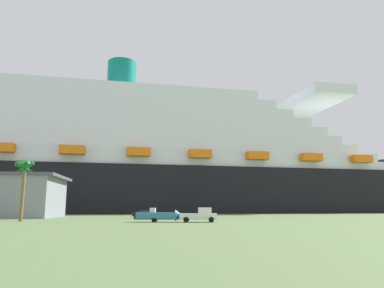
% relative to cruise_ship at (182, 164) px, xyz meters
% --- Properties ---
extents(ground_plane, '(600.00, 600.00, 0.00)m').
position_rel_cruise_ship_xyz_m(ground_plane, '(-8.81, -43.52, -18.77)').
color(ground_plane, '#567042').
extents(cruise_ship, '(221.07, 39.98, 63.59)m').
position_rel_cruise_ship_xyz_m(cruise_ship, '(0.00, 0.00, 0.00)').
color(cruise_ship, black).
rests_on(cruise_ship, ground_plane).
extents(pickup_truck, '(5.90, 3.21, 2.20)m').
position_rel_cruise_ship_xyz_m(pickup_truck, '(-9.96, -84.84, -17.72)').
color(pickup_truck, white).
rests_on(pickup_truck, ground_plane).
extents(small_boat_on_trailer, '(8.46, 3.30, 2.15)m').
position_rel_cruise_ship_xyz_m(small_boat_on_trailer, '(-15.75, -83.56, -17.81)').
color(small_boat_on_trailer, '#595960').
rests_on(small_boat_on_trailer, ground_plane).
extents(palm_tree, '(3.33, 3.35, 9.85)m').
position_rel_cruise_ship_xyz_m(palm_tree, '(-37.59, -76.93, -10.83)').
color(palm_tree, brown).
rests_on(palm_tree, ground_plane).
extents(parked_car_black_coupe, '(4.81, 2.64, 1.58)m').
position_rel_cruise_ship_xyz_m(parked_car_black_coupe, '(-17.41, -59.41, -17.93)').
color(parked_car_black_coupe, black).
rests_on(parked_car_black_coupe, ground_plane).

